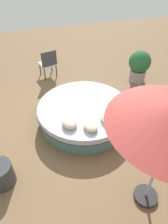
{
  "coord_description": "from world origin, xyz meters",
  "views": [
    {
      "loc": [
        3.8,
        -1.12,
        3.66
      ],
      "look_at": [
        0.0,
        0.0,
        0.31
      ],
      "focal_mm": 32.14,
      "sensor_mm": 36.0,
      "label": 1
    }
  ],
  "objects_px": {
    "throw_pillow_2": "(108,118)",
    "throw_pillow_3": "(118,106)",
    "side_table": "(1,174)",
    "patio_chair": "(48,62)",
    "planter": "(139,65)",
    "round_bed": "(84,113)",
    "throw_pillow_0": "(70,122)",
    "throw_pillow_1": "(91,126)"
  },
  "relations": [
    {
      "from": "patio_chair",
      "to": "side_table",
      "type": "relative_size",
      "value": 1.93
    },
    {
      "from": "throw_pillow_3",
      "to": "patio_chair",
      "type": "distance_m",
      "value": 3.19
    },
    {
      "from": "throw_pillow_2",
      "to": "round_bed",
      "type": "bearing_deg",
      "value": -150.83
    },
    {
      "from": "throw_pillow_0",
      "to": "throw_pillow_2",
      "type": "distance_m",
      "value": 0.89
    },
    {
      "from": "throw_pillow_2",
      "to": "throw_pillow_1",
      "type": "bearing_deg",
      "value": -75.22
    },
    {
      "from": "throw_pillow_2",
      "to": "patio_chair",
      "type": "relative_size",
      "value": 0.52
    },
    {
      "from": "throw_pillow_2",
      "to": "throw_pillow_3",
      "type": "distance_m",
      "value": 0.49
    },
    {
      "from": "round_bed",
      "to": "side_table",
      "type": "xyz_separation_m",
      "value": [
        1.27,
        -2.05,
        -0.01
      ]
    },
    {
      "from": "throw_pillow_2",
      "to": "throw_pillow_3",
      "type": "relative_size",
      "value": 1.02
    },
    {
      "from": "round_bed",
      "to": "throw_pillow_3",
      "type": "distance_m",
      "value": 0.9
    },
    {
      "from": "round_bed",
      "to": "throw_pillow_0",
      "type": "bearing_deg",
      "value": -41.43
    },
    {
      "from": "throw_pillow_0",
      "to": "patio_chair",
      "type": "height_order",
      "value": "patio_chair"
    },
    {
      "from": "throw_pillow_0",
      "to": "throw_pillow_3",
      "type": "distance_m",
      "value": 1.28
    },
    {
      "from": "patio_chair",
      "to": "side_table",
      "type": "bearing_deg",
      "value": -126.53
    },
    {
      "from": "patio_chair",
      "to": "side_table",
      "type": "xyz_separation_m",
      "value": [
        3.84,
        -1.54,
        -0.31
      ]
    },
    {
      "from": "throw_pillow_2",
      "to": "side_table",
      "type": "height_order",
      "value": "throw_pillow_2"
    },
    {
      "from": "throw_pillow_0",
      "to": "patio_chair",
      "type": "xyz_separation_m",
      "value": [
        -3.15,
        -0.0,
        -0.04
      ]
    },
    {
      "from": "patio_chair",
      "to": "side_table",
      "type": "height_order",
      "value": "patio_chair"
    },
    {
      "from": "round_bed",
      "to": "throw_pillow_2",
      "type": "distance_m",
      "value": 0.85
    },
    {
      "from": "round_bed",
      "to": "throw_pillow_1",
      "type": "relative_size",
      "value": 5.91
    },
    {
      "from": "round_bed",
      "to": "planter",
      "type": "relative_size",
      "value": 2.26
    },
    {
      "from": "throw_pillow_3",
      "to": "side_table",
      "type": "distance_m",
      "value": 2.97
    },
    {
      "from": "round_bed",
      "to": "planter",
      "type": "height_order",
      "value": "planter"
    },
    {
      "from": "round_bed",
      "to": "throw_pillow_2",
      "type": "relative_size",
      "value": 4.68
    },
    {
      "from": "throw_pillow_0",
      "to": "throw_pillow_1",
      "type": "bearing_deg",
      "value": 61.01
    },
    {
      "from": "throw_pillow_3",
      "to": "planter",
      "type": "bearing_deg",
      "value": 139.23
    },
    {
      "from": "round_bed",
      "to": "throw_pillow_2",
      "type": "xyz_separation_m",
      "value": [
        0.68,
        0.38,
        0.33
      ]
    },
    {
      "from": "throw_pillow_1",
      "to": "patio_chair",
      "type": "xyz_separation_m",
      "value": [
        -3.38,
        -0.42,
        -0.03
      ]
    },
    {
      "from": "throw_pillow_3",
      "to": "patio_chair",
      "type": "bearing_deg",
      "value": -156.76
    },
    {
      "from": "side_table",
      "to": "patio_chair",
      "type": "bearing_deg",
      "value": 158.13
    },
    {
      "from": "side_table",
      "to": "throw_pillow_1",
      "type": "bearing_deg",
      "value": 103.26
    },
    {
      "from": "throw_pillow_3",
      "to": "planter",
      "type": "height_order",
      "value": "planter"
    },
    {
      "from": "throw_pillow_0",
      "to": "round_bed",
      "type": "bearing_deg",
      "value": 138.57
    },
    {
      "from": "patio_chair",
      "to": "planter",
      "type": "distance_m",
      "value": 3.05
    },
    {
      "from": "round_bed",
      "to": "throw_pillow_3",
      "type": "xyz_separation_m",
      "value": [
        0.36,
        0.75,
        0.34
      ]
    },
    {
      "from": "round_bed",
      "to": "patio_chair",
      "type": "height_order",
      "value": "patio_chair"
    },
    {
      "from": "throw_pillow_0",
      "to": "throw_pillow_1",
      "type": "height_order",
      "value": "throw_pillow_0"
    },
    {
      "from": "throw_pillow_1",
      "to": "throw_pillow_2",
      "type": "xyz_separation_m",
      "value": [
        -0.12,
        0.47,
        0.0
      ]
    },
    {
      "from": "throw_pillow_1",
      "to": "planter",
      "type": "relative_size",
      "value": 0.38
    },
    {
      "from": "throw_pillow_3",
      "to": "planter",
      "type": "relative_size",
      "value": 0.47
    },
    {
      "from": "patio_chair",
      "to": "throw_pillow_2",
      "type": "bearing_deg",
      "value": -89.42
    },
    {
      "from": "patio_chair",
      "to": "throw_pillow_1",
      "type": "bearing_deg",
      "value": -97.58
    }
  ]
}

